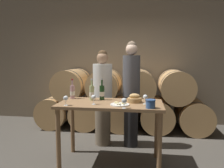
{
  "coord_description": "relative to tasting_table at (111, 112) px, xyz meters",
  "views": [
    {
      "loc": [
        0.46,
        -3.01,
        1.54
      ],
      "look_at": [
        0.0,
        0.14,
        1.16
      ],
      "focal_mm": 35.0,
      "sensor_mm": 36.0,
      "label": 1
    }
  ],
  "objects": [
    {
      "name": "wine_glass_center",
      "position": [
        0.22,
        -0.33,
        0.23
      ],
      "size": [
        0.07,
        0.07,
        0.13
      ],
      "color": "white",
      "rests_on": "tasting_table"
    },
    {
      "name": "ground_plane",
      "position": [
        0.0,
        0.0,
        -0.77
      ],
      "size": [
        10.0,
        10.0,
        0.0
      ],
      "primitive_type": "plane",
      "color": "#4C473F"
    },
    {
      "name": "cheese_plate",
      "position": [
        0.15,
        -0.14,
        0.14
      ],
      "size": [
        0.26,
        0.26,
        0.04
      ],
      "color": "white",
      "rests_on": "tasting_table"
    },
    {
      "name": "bread_basket",
      "position": [
        0.34,
        0.07,
        0.18
      ],
      "size": [
        0.2,
        0.2,
        0.13
      ],
      "color": "#A87F4C",
      "rests_on": "tasting_table"
    },
    {
      "name": "wine_bottle_white",
      "position": [
        -0.31,
        0.14,
        0.25
      ],
      "size": [
        0.07,
        0.07,
        0.33
      ],
      "color": "#ADBC7F",
      "rests_on": "tasting_table"
    },
    {
      "name": "person_right",
      "position": [
        0.25,
        0.7,
        0.18
      ],
      "size": [
        0.3,
        0.3,
        1.82
      ],
      "color": "#232326",
      "rests_on": "ground_plane"
    },
    {
      "name": "wine_glass_far_left",
      "position": [
        -0.56,
        -0.27,
        0.23
      ],
      "size": [
        0.07,
        0.07,
        0.13
      ],
      "color": "white",
      "rests_on": "tasting_table"
    },
    {
      "name": "wine_glass_left",
      "position": [
        -0.21,
        -0.15,
        0.23
      ],
      "size": [
        0.07,
        0.07,
        0.13
      ],
      "color": "white",
      "rests_on": "tasting_table"
    },
    {
      "name": "stone_wall_back",
      "position": [
        0.0,
        2.26,
        0.83
      ],
      "size": [
        10.0,
        0.12,
        3.2
      ],
      "color": "gray",
      "rests_on": "ground_plane"
    },
    {
      "name": "wine_bottle_red",
      "position": [
        -0.16,
        0.19,
        0.25
      ],
      "size": [
        0.07,
        0.07,
        0.33
      ],
      "color": "#193819",
      "rests_on": "tasting_table"
    },
    {
      "name": "barrel_stack",
      "position": [
        0.0,
        1.67,
        -0.16
      ],
      "size": [
        3.69,
        0.94,
        1.3
      ],
      "color": "tan",
      "rests_on": "ground_plane"
    },
    {
      "name": "wine_bottle_rose",
      "position": [
        -0.64,
        0.23,
        0.24
      ],
      "size": [
        0.07,
        0.07,
        0.31
      ],
      "color": "#BC8E93",
      "rests_on": "tasting_table"
    },
    {
      "name": "person_left",
      "position": [
        -0.25,
        0.7,
        0.09
      ],
      "size": [
        0.34,
        0.34,
        1.67
      ],
      "color": "#756651",
      "rests_on": "ground_plane"
    },
    {
      "name": "wine_glass_right",
      "position": [
        0.49,
        -0.03,
        0.23
      ],
      "size": [
        0.07,
        0.07,
        0.13
      ],
      "color": "white",
      "rests_on": "tasting_table"
    },
    {
      "name": "tasting_table",
      "position": [
        0.0,
        0.0,
        0.0
      ],
      "size": [
        1.47,
        0.72,
        0.91
      ],
      "color": "olive",
      "rests_on": "ground_plane"
    },
    {
      "name": "blue_crock",
      "position": [
        0.55,
        -0.27,
        0.19
      ],
      "size": [
        0.13,
        0.13,
        0.11
      ],
      "color": "#335693",
      "rests_on": "tasting_table"
    }
  ]
}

